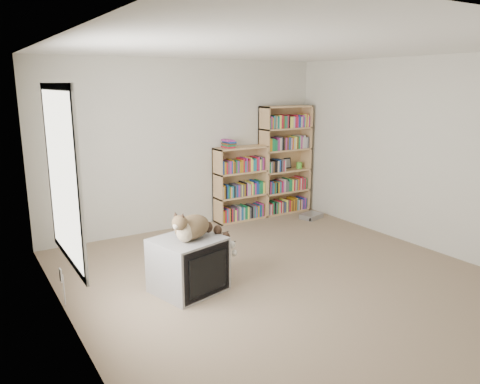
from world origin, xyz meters
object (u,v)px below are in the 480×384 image
crt_tv (188,265)px  cat (198,229)px  dvd_player (311,216)px  bookcase_tall (284,163)px  bookcase_short (240,187)px

crt_tv → cat: (0.11, -0.05, 0.38)m
dvd_player → bookcase_tall: bearing=88.5°
crt_tv → dvd_player: 3.22m
cat → dvd_player: size_ratio=2.20×
cat → bookcase_tall: bearing=9.3°
bookcase_short → dvd_player: (1.02, -0.57, -0.50)m
cat → dvd_player: cat is taller
cat → bookcase_tall: bookcase_tall is taller
bookcase_tall → crt_tv: bearing=-144.4°
cat → bookcase_short: 2.68m
crt_tv → bookcase_short: bookcase_short is taller
crt_tv → bookcase_tall: size_ratio=0.45×
cat → crt_tv: bearing=128.6°
dvd_player → crt_tv: bearing=-169.6°
dvd_player → bookcase_short: bearing=135.4°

